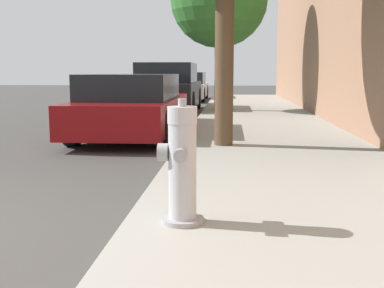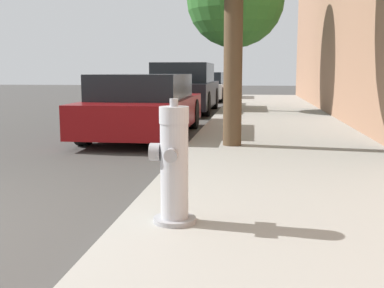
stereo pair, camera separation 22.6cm
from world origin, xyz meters
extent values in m
cube|color=#99968E|center=(3.56, 0.00, 0.08)|extent=(2.92, 40.00, 0.15)
cylinder|color=#97979C|center=(2.54, 0.33, 0.17)|extent=(0.31, 0.31, 0.04)
cylinder|color=#B2B2B7|center=(2.54, 0.33, 0.53)|extent=(0.20, 0.20, 0.69)
cylinder|color=#B2B2B7|center=(2.54, 0.33, 0.94)|extent=(0.21, 0.21, 0.12)
cylinder|color=#97979C|center=(2.54, 0.33, 1.03)|extent=(0.06, 0.06, 0.06)
cylinder|color=#97979C|center=(2.54, 0.20, 0.67)|extent=(0.09, 0.06, 0.09)
cylinder|color=#97979C|center=(2.54, 0.47, 0.67)|extent=(0.09, 0.06, 0.09)
cylinder|color=#97979C|center=(2.40, 0.33, 0.67)|extent=(0.08, 0.13, 0.13)
cube|color=maroon|center=(1.01, 6.09, 0.46)|extent=(1.70, 4.28, 0.56)
cube|color=black|center=(1.01, 5.92, 0.96)|extent=(1.56, 2.36, 0.46)
cylinder|color=black|center=(0.24, 7.42, 0.32)|extent=(0.20, 0.65, 0.65)
cylinder|color=black|center=(1.78, 7.42, 0.32)|extent=(0.20, 0.65, 0.65)
cylinder|color=black|center=(0.24, 4.76, 0.32)|extent=(0.20, 0.65, 0.65)
cylinder|color=black|center=(1.78, 4.76, 0.32)|extent=(0.20, 0.65, 0.65)
cube|color=black|center=(0.98, 11.69, 0.55)|extent=(1.75, 4.52, 0.72)
cube|color=black|center=(0.98, 11.51, 1.20)|extent=(1.61, 2.49, 0.58)
cylinder|color=black|center=(0.19, 13.09, 0.35)|extent=(0.20, 0.70, 0.70)
cylinder|color=black|center=(1.78, 13.09, 0.35)|extent=(0.20, 0.70, 0.70)
cylinder|color=black|center=(0.19, 10.29, 0.35)|extent=(0.20, 0.70, 0.70)
cylinder|color=black|center=(1.78, 10.29, 0.35)|extent=(0.20, 0.70, 0.70)
cube|color=silver|center=(0.95, 17.91, 0.45)|extent=(1.76, 4.44, 0.56)
cube|color=black|center=(0.95, 17.73, 0.97)|extent=(1.62, 2.44, 0.48)
cylinder|color=black|center=(0.15, 19.28, 0.30)|extent=(0.20, 0.61, 0.61)
cylinder|color=black|center=(1.75, 19.28, 0.30)|extent=(0.20, 0.61, 0.61)
cylinder|color=black|center=(0.15, 16.53, 0.30)|extent=(0.20, 0.61, 0.61)
cylinder|color=black|center=(1.75, 16.53, 0.30)|extent=(0.20, 0.61, 0.61)
cylinder|color=brown|center=(2.78, 4.12, 1.54)|extent=(0.28, 0.28, 2.77)
cylinder|color=brown|center=(2.53, 10.74, 1.26)|extent=(0.21, 0.21, 2.22)
camera|label=1|loc=(2.88, -3.05, 1.25)|focal=45.00mm
camera|label=2|loc=(3.10, -3.03, 1.25)|focal=45.00mm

